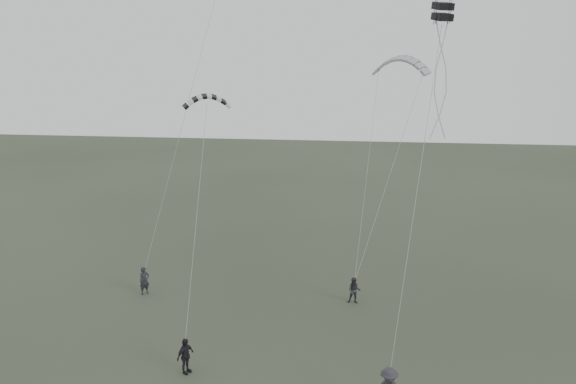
% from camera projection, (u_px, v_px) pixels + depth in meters
% --- Properties ---
extents(ground, '(140.00, 140.00, 0.00)m').
position_uv_depth(ground, '(260.00, 353.00, 26.75)').
color(ground, '#303A28').
rests_on(ground, ground).
extents(flyer_left, '(0.72, 0.72, 1.68)m').
position_uv_depth(flyer_left, '(144.00, 281.00, 33.22)').
color(flyer_left, black).
rests_on(flyer_left, ground).
extents(flyer_right, '(0.77, 0.62, 1.52)m').
position_uv_depth(flyer_right, '(354.00, 291.00, 32.01)').
color(flyer_right, '#28282E').
rests_on(flyer_right, ground).
extents(flyer_center, '(0.80, 1.05, 1.66)m').
position_uv_depth(flyer_center, '(185.00, 356.00, 24.89)').
color(flyer_center, black).
rests_on(flyer_center, ground).
extents(kite_pale_large, '(4.04, 2.67, 1.77)m').
position_uv_depth(kite_pale_large, '(401.00, 58.00, 36.96)').
color(kite_pale_large, '#9C9FA1').
rests_on(kite_pale_large, flyer_right).
extents(kite_striped, '(2.71, 1.72, 1.16)m').
position_uv_depth(kite_striped, '(207.00, 96.00, 30.65)').
color(kite_striped, black).
rests_on(kite_striped, flyer_center).
extents(kite_box, '(0.97, 1.03, 0.85)m').
position_uv_depth(kite_box, '(443.00, 11.00, 23.94)').
color(kite_box, black).
rests_on(kite_box, flyer_far).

